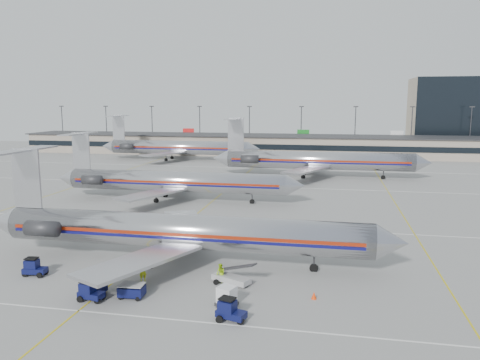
% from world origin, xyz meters
% --- Properties ---
extents(ground, '(260.00, 260.00, 0.00)m').
position_xyz_m(ground, '(0.00, 0.00, 0.00)').
color(ground, gray).
rests_on(ground, ground).
extents(apron_markings, '(160.00, 0.15, 0.02)m').
position_xyz_m(apron_markings, '(0.00, 10.00, 0.01)').
color(apron_markings, silver).
rests_on(apron_markings, ground).
extents(terminal, '(162.00, 17.00, 6.25)m').
position_xyz_m(terminal, '(0.00, 97.97, 3.16)').
color(terminal, gray).
rests_on(terminal, ground).
extents(light_mast_row, '(163.60, 0.40, 15.28)m').
position_xyz_m(light_mast_row, '(0.00, 112.00, 8.58)').
color(light_mast_row, '#38383D').
rests_on(light_mast_row, ground).
extents(distant_building, '(30.00, 20.00, 25.00)m').
position_xyz_m(distant_building, '(62.00, 128.00, 12.50)').
color(distant_building, tan).
rests_on(distant_building, ground).
extents(jet_foreground, '(44.45, 26.18, 11.64)m').
position_xyz_m(jet_foreground, '(3.80, -5.48, 3.38)').
color(jet_foreground, '#B9B9BD').
rests_on(jet_foreground, ground).
extents(jet_second_row, '(43.44, 25.58, 11.37)m').
position_xyz_m(jet_second_row, '(-7.05, 24.20, 3.30)').
color(jet_second_row, '#B9B9BD').
rests_on(jet_second_row, ground).
extents(jet_third_row, '(47.93, 29.48, 13.11)m').
position_xyz_m(jet_third_row, '(15.67, 54.25, 3.81)').
color(jet_third_row, '#B9B9BD').
rests_on(jet_third_row, ground).
extents(jet_back_row, '(47.25, 29.06, 12.92)m').
position_xyz_m(jet_back_row, '(-24.48, 78.02, 3.75)').
color(jet_back_row, '#B9B9BD').
rests_on(jet_back_row, ground).
extents(tug_left, '(2.25, 1.29, 1.75)m').
position_xyz_m(tug_left, '(-8.23, -11.78, 0.80)').
color(tug_left, '#0B0F3D').
rests_on(tug_left, ground).
extents(tug_center, '(2.28, 1.42, 1.73)m').
position_xyz_m(tug_center, '(-0.09, -16.03, 0.79)').
color(tug_center, '#0B0F3D').
rests_on(tug_center, ground).
extents(tug_right, '(2.46, 1.71, 1.82)m').
position_xyz_m(tug_right, '(12.16, -17.37, 0.83)').
color(tug_right, '#0B0F3D').
rests_on(tug_right, ground).
extents(cart_inner, '(2.11, 1.65, 1.07)m').
position_xyz_m(cart_inner, '(-0.45, -14.59, 0.57)').
color(cart_inner, '#0B0F3D').
rests_on(cart_inner, ground).
extents(cart_outer, '(2.16, 1.54, 1.19)m').
position_xyz_m(cart_outer, '(3.10, -14.76, 0.63)').
color(cart_outer, '#0B0F3D').
rests_on(cart_outer, ground).
extents(uld_container, '(1.94, 1.79, 1.66)m').
position_xyz_m(uld_container, '(11.39, -14.90, 0.84)').
color(uld_container, '#2D2D30').
rests_on(uld_container, ground).
extents(belt_loader, '(4.39, 2.64, 2.26)m').
position_xyz_m(belt_loader, '(10.82, -10.10, 0.60)').
color(belt_loader, '#A0A0A0').
rests_on(belt_loader, ground).
extents(ramp_worker_near, '(0.83, 0.73, 1.90)m').
position_xyz_m(ramp_worker_near, '(2.61, -11.15, 0.95)').
color(ramp_worker_near, '#B3C712').
rests_on(ramp_worker_near, ground).
extents(ramp_worker_far, '(1.10, 1.09, 1.79)m').
position_xyz_m(ramp_worker_far, '(9.72, -10.05, 0.90)').
color(ramp_worker_far, '#93C412').
rests_on(ramp_worker_far, ground).
extents(cone_right, '(0.60, 0.60, 0.62)m').
position_xyz_m(cone_right, '(18.30, -12.10, 0.31)').
color(cone_right, '#F43908').
rests_on(cone_right, ground).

